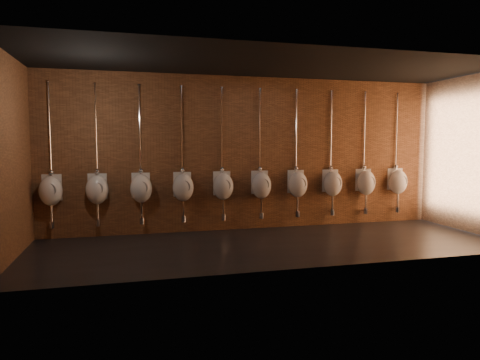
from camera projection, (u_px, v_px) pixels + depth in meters
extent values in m
plane|color=black|center=(273.00, 245.00, 7.69)|extent=(8.50, 8.50, 0.00)
cube|color=black|center=(274.00, 64.00, 7.42)|extent=(8.50, 3.00, 0.04)
cube|color=brown|center=(251.00, 154.00, 9.00)|extent=(8.50, 0.04, 3.20)
cube|color=brown|center=(308.00, 159.00, 6.11)|extent=(8.50, 0.04, 3.20)
cube|color=brown|center=(9.00, 158.00, 6.49)|extent=(0.04, 3.00, 3.20)
cube|color=brown|center=(473.00, 154.00, 8.62)|extent=(0.04, 3.00, 3.20)
ellipsoid|color=white|center=(51.00, 191.00, 7.93)|extent=(0.47, 0.42, 0.55)
cube|color=white|center=(52.00, 187.00, 8.06)|extent=(0.36, 0.09, 0.50)
cylinder|color=gray|center=(49.00, 190.00, 7.79)|extent=(0.24, 0.06, 0.24)
cylinder|color=silver|center=(49.00, 129.00, 7.95)|extent=(0.03, 0.03, 1.74)
sphere|color=silver|center=(51.00, 172.00, 8.01)|extent=(0.10, 0.10, 0.10)
cylinder|color=silver|center=(48.00, 82.00, 7.87)|extent=(0.07, 0.07, 0.01)
cylinder|color=silver|center=(52.00, 212.00, 7.96)|extent=(0.04, 0.04, 0.36)
cylinder|color=silver|center=(52.00, 225.00, 7.98)|extent=(0.10, 0.10, 0.13)
cylinder|color=silver|center=(53.00, 224.00, 8.07)|extent=(0.04, 0.18, 0.04)
ellipsoid|color=white|center=(97.00, 190.00, 8.13)|extent=(0.47, 0.42, 0.55)
cube|color=white|center=(98.00, 186.00, 8.26)|extent=(0.36, 0.09, 0.50)
cylinder|color=gray|center=(96.00, 189.00, 7.99)|extent=(0.24, 0.06, 0.24)
cylinder|color=silver|center=(96.00, 129.00, 8.15)|extent=(0.03, 0.03, 1.74)
sphere|color=silver|center=(97.00, 171.00, 8.21)|extent=(0.10, 0.10, 0.10)
cylinder|color=silver|center=(94.00, 83.00, 8.07)|extent=(0.07, 0.07, 0.01)
cylinder|color=silver|center=(98.00, 210.00, 8.17)|extent=(0.04, 0.04, 0.36)
cylinder|color=silver|center=(98.00, 223.00, 8.19)|extent=(0.10, 0.10, 0.13)
cylinder|color=silver|center=(98.00, 222.00, 8.28)|extent=(0.04, 0.18, 0.04)
ellipsoid|color=white|center=(141.00, 189.00, 8.34)|extent=(0.47, 0.42, 0.55)
cube|color=white|center=(141.00, 185.00, 8.47)|extent=(0.36, 0.09, 0.50)
cylinder|color=gray|center=(141.00, 188.00, 8.20)|extent=(0.24, 0.06, 0.24)
cylinder|color=silver|center=(140.00, 130.00, 8.36)|extent=(0.03, 0.03, 1.74)
sphere|color=silver|center=(141.00, 171.00, 8.42)|extent=(0.10, 0.10, 0.10)
cylinder|color=silver|center=(139.00, 85.00, 8.28)|extent=(0.07, 0.07, 0.01)
cylinder|color=silver|center=(142.00, 209.00, 8.37)|extent=(0.04, 0.04, 0.36)
cylinder|color=silver|center=(142.00, 221.00, 8.39)|extent=(0.10, 0.10, 0.13)
cylinder|color=silver|center=(142.00, 220.00, 8.48)|extent=(0.04, 0.18, 0.04)
ellipsoid|color=white|center=(183.00, 188.00, 8.54)|extent=(0.47, 0.42, 0.55)
cube|color=white|center=(182.00, 184.00, 8.67)|extent=(0.36, 0.09, 0.50)
cylinder|color=gray|center=(184.00, 187.00, 8.40)|extent=(0.24, 0.06, 0.24)
cylinder|color=silver|center=(182.00, 130.00, 8.56)|extent=(0.03, 0.03, 1.74)
sphere|color=silver|center=(182.00, 170.00, 8.62)|extent=(0.10, 0.10, 0.10)
cylinder|color=silver|center=(181.00, 86.00, 8.48)|extent=(0.07, 0.07, 0.01)
cylinder|color=silver|center=(183.00, 207.00, 8.58)|extent=(0.04, 0.04, 0.36)
cylinder|color=silver|center=(184.00, 219.00, 8.60)|extent=(0.10, 0.10, 0.13)
cylinder|color=silver|center=(183.00, 218.00, 8.68)|extent=(0.04, 0.18, 0.04)
ellipsoid|color=white|center=(223.00, 186.00, 8.75)|extent=(0.47, 0.42, 0.55)
cube|color=white|center=(222.00, 183.00, 8.88)|extent=(0.36, 0.09, 0.50)
cylinder|color=gray|center=(225.00, 186.00, 8.61)|extent=(0.24, 0.06, 0.24)
cylinder|color=silver|center=(222.00, 130.00, 8.76)|extent=(0.03, 0.03, 1.74)
sphere|color=silver|center=(222.00, 169.00, 8.82)|extent=(0.10, 0.10, 0.10)
cylinder|color=silver|center=(222.00, 87.00, 8.69)|extent=(0.07, 0.07, 0.01)
cylinder|color=silver|center=(223.00, 206.00, 8.78)|extent=(0.04, 0.04, 0.36)
cylinder|color=silver|center=(223.00, 217.00, 8.80)|extent=(0.10, 0.10, 0.13)
cylinder|color=silver|center=(222.00, 216.00, 8.89)|extent=(0.04, 0.18, 0.04)
ellipsoid|color=white|center=(261.00, 185.00, 8.95)|extent=(0.47, 0.42, 0.55)
cube|color=white|center=(259.00, 182.00, 9.08)|extent=(0.36, 0.09, 0.50)
cylinder|color=gray|center=(263.00, 185.00, 8.81)|extent=(0.24, 0.06, 0.24)
cylinder|color=silver|center=(260.00, 131.00, 8.97)|extent=(0.03, 0.03, 1.74)
sphere|color=silver|center=(260.00, 169.00, 9.03)|extent=(0.10, 0.10, 0.10)
cylinder|color=silver|center=(260.00, 89.00, 8.89)|extent=(0.07, 0.07, 0.01)
cylinder|color=silver|center=(261.00, 204.00, 8.99)|extent=(0.04, 0.04, 0.36)
cylinder|color=silver|center=(261.00, 215.00, 9.01)|extent=(0.10, 0.10, 0.13)
cylinder|color=silver|center=(260.00, 215.00, 9.09)|extent=(0.04, 0.18, 0.04)
ellipsoid|color=white|center=(298.00, 185.00, 9.16)|extent=(0.47, 0.42, 0.55)
cube|color=white|center=(295.00, 181.00, 9.29)|extent=(0.36, 0.09, 0.50)
cylinder|color=gray|center=(300.00, 184.00, 9.02)|extent=(0.24, 0.06, 0.24)
cylinder|color=silver|center=(296.00, 131.00, 9.17)|extent=(0.03, 0.03, 1.74)
sphere|color=silver|center=(296.00, 168.00, 9.23)|extent=(0.10, 0.10, 0.10)
cylinder|color=silver|center=(297.00, 90.00, 9.10)|extent=(0.07, 0.07, 0.01)
cylinder|color=silver|center=(298.00, 203.00, 9.19)|extent=(0.04, 0.04, 0.36)
cylinder|color=silver|center=(298.00, 214.00, 9.21)|extent=(0.10, 0.10, 0.13)
cylinder|color=silver|center=(296.00, 213.00, 9.30)|extent=(0.04, 0.18, 0.04)
ellipsoid|color=white|center=(333.00, 184.00, 9.36)|extent=(0.47, 0.42, 0.55)
cube|color=white|center=(330.00, 181.00, 9.49)|extent=(0.36, 0.09, 0.50)
cylinder|color=gray|center=(336.00, 183.00, 9.22)|extent=(0.24, 0.06, 0.24)
cylinder|color=silver|center=(331.00, 131.00, 9.38)|extent=(0.03, 0.03, 1.74)
sphere|color=silver|center=(331.00, 168.00, 9.44)|extent=(0.10, 0.10, 0.10)
cylinder|color=silver|center=(332.00, 91.00, 9.30)|extent=(0.07, 0.07, 0.01)
cylinder|color=silver|center=(332.00, 202.00, 9.39)|extent=(0.04, 0.04, 0.36)
cylinder|color=silver|center=(332.00, 212.00, 9.42)|extent=(0.10, 0.10, 0.13)
cylinder|color=silver|center=(330.00, 212.00, 9.50)|extent=(0.04, 0.18, 0.04)
ellipsoid|color=white|center=(366.00, 183.00, 9.56)|extent=(0.47, 0.42, 0.55)
cube|color=white|center=(363.00, 180.00, 9.70)|extent=(0.36, 0.09, 0.50)
cylinder|color=gray|center=(370.00, 182.00, 9.43)|extent=(0.24, 0.06, 0.24)
cylinder|color=silver|center=(365.00, 131.00, 9.58)|extent=(0.03, 0.03, 1.74)
sphere|color=silver|center=(364.00, 167.00, 9.64)|extent=(0.10, 0.10, 0.10)
cylinder|color=silver|center=(366.00, 92.00, 9.51)|extent=(0.07, 0.07, 0.01)
cylinder|color=silver|center=(366.00, 200.00, 9.60)|extent=(0.04, 0.04, 0.36)
cylinder|color=silver|center=(365.00, 211.00, 9.62)|extent=(0.10, 0.10, 0.13)
cylinder|color=silver|center=(363.00, 210.00, 9.71)|extent=(0.04, 0.18, 0.04)
ellipsoid|color=white|center=(398.00, 182.00, 9.77)|extent=(0.47, 0.42, 0.55)
cube|color=white|center=(394.00, 179.00, 9.90)|extent=(0.36, 0.09, 0.50)
cylinder|color=gray|center=(402.00, 181.00, 9.63)|extent=(0.24, 0.06, 0.24)
cylinder|color=silver|center=(397.00, 132.00, 9.79)|extent=(0.03, 0.03, 1.74)
sphere|color=silver|center=(396.00, 167.00, 9.85)|extent=(0.10, 0.10, 0.10)
cylinder|color=silver|center=(398.00, 93.00, 9.71)|extent=(0.07, 0.07, 0.01)
cylinder|color=silver|center=(398.00, 199.00, 9.80)|extent=(0.04, 0.04, 0.36)
cylinder|color=silver|center=(397.00, 209.00, 9.82)|extent=(0.10, 0.10, 0.13)
cylinder|color=silver|center=(395.00, 209.00, 9.91)|extent=(0.04, 0.18, 0.04)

